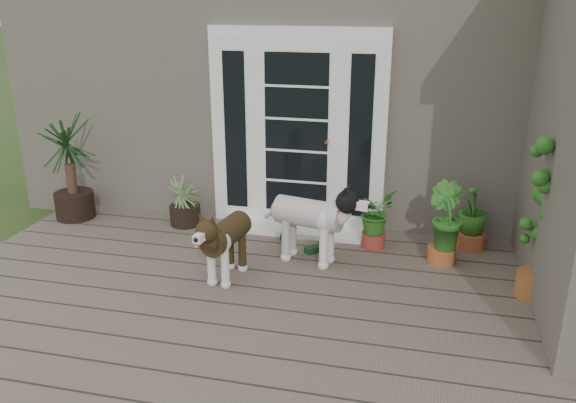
# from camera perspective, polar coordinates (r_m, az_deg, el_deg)

# --- Properties ---
(deck) EXTENTS (6.20, 4.60, 0.12)m
(deck) POSITION_cam_1_polar(r_m,az_deg,el_deg) (4.65, -2.70, -13.13)
(deck) COLOR #6B5B4C
(deck) RESTS_ON ground
(house_main) EXTENTS (7.40, 4.00, 3.10)m
(house_main) POSITION_cam_1_polar(r_m,az_deg,el_deg) (8.13, 5.53, 12.42)
(house_main) COLOR #665E54
(house_main) RESTS_ON ground
(door_unit) EXTENTS (1.90, 0.14, 2.15)m
(door_unit) POSITION_cam_1_polar(r_m,az_deg,el_deg) (6.24, 0.91, 6.94)
(door_unit) COLOR white
(door_unit) RESTS_ON deck
(door_step) EXTENTS (1.60, 0.40, 0.05)m
(door_step) POSITION_cam_1_polar(r_m,az_deg,el_deg) (6.38, 0.47, -2.69)
(door_step) COLOR white
(door_step) RESTS_ON deck
(brindle_dog) EXTENTS (0.44, 0.81, 0.64)m
(brindle_dog) POSITION_cam_1_polar(r_m,az_deg,el_deg) (5.27, -6.04, -4.33)
(brindle_dog) COLOR #3E2E16
(brindle_dog) RESTS_ON deck
(white_dog) EXTENTS (0.93, 0.56, 0.73)m
(white_dog) POSITION_cam_1_polar(r_m,az_deg,el_deg) (5.55, 2.03, -2.46)
(white_dog) COLOR white
(white_dog) RESTS_ON deck
(spider_plant) EXTENTS (0.74, 0.74, 0.61)m
(spider_plant) POSITION_cam_1_polar(r_m,az_deg,el_deg) (6.56, -10.15, 0.26)
(spider_plant) COLOR #7C985E
(spider_plant) RESTS_ON deck
(yucca) EXTENTS (0.89, 0.89, 1.21)m
(yucca) POSITION_cam_1_polar(r_m,az_deg,el_deg) (7.02, -20.63, 3.16)
(yucca) COLOR black
(yucca) RESTS_ON deck
(herb_a) EXTENTS (0.56, 0.56, 0.53)m
(herb_a) POSITION_cam_1_polar(r_m,az_deg,el_deg) (5.96, 8.45, -2.11)
(herb_a) COLOR #235819
(herb_a) RESTS_ON deck
(herb_b) EXTENTS (0.55, 0.55, 0.58)m
(herb_b) POSITION_cam_1_polar(r_m,az_deg,el_deg) (5.74, 15.00, -3.15)
(herb_b) COLOR #1C621C
(herb_b) RESTS_ON deck
(herb_c) EXTENTS (0.46, 0.46, 0.55)m
(herb_c) POSITION_cam_1_polar(r_m,az_deg,el_deg) (6.17, 17.61, -1.97)
(herb_c) COLOR #234E16
(herb_c) RESTS_ON deck
(sapling) EXTENTS (0.50, 0.50, 1.59)m
(sapling) POSITION_cam_1_polar(r_m,az_deg,el_deg) (5.18, 23.95, -0.78)
(sapling) COLOR #1C6220
(sapling) RESTS_ON deck
(clog_left) EXTENTS (0.13, 0.27, 0.08)m
(clog_left) POSITION_cam_1_polar(r_m,az_deg,el_deg) (6.22, -0.11, -3.14)
(clog_left) COLOR black
(clog_left) RESTS_ON deck
(clog_right) EXTENTS (0.26, 0.28, 0.08)m
(clog_right) POSITION_cam_1_polar(r_m,az_deg,el_deg) (5.88, 2.73, -4.57)
(clog_right) COLOR #16371D
(clog_right) RESTS_ON deck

